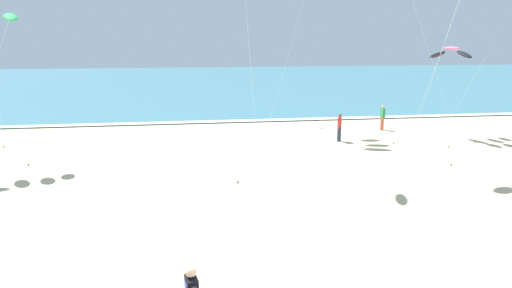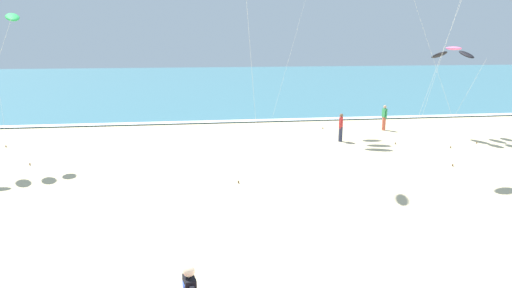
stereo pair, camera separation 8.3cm
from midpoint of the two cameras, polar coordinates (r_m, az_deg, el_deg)
name	(u,v)px [view 1 (the left image)]	position (r m, az deg, el deg)	size (l,w,h in m)	color
ocean_water	(205,82)	(59.76, -6.70, 8.08)	(160.00, 60.00, 0.08)	teal
shoreline_foam	(218,121)	(30.33, -5.00, 2.97)	(160.00, 0.83, 0.01)	white
kite_arc_rose_close	(451,53)	(28.29, 24.02, 10.83)	(2.59, 3.31, 5.19)	black
bystander_red_top	(339,127)	(24.92, 10.72, 2.17)	(0.31, 0.45, 1.59)	#2D334C
bystander_green_top	(382,117)	(28.70, 16.08, 3.36)	(0.23, 0.49, 1.59)	#D8593F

